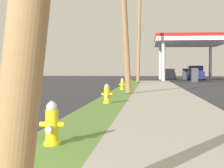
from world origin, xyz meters
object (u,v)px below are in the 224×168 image
object	(u,v)px
fire_hydrant_second	(107,95)
truck_navy_at_forecourt	(194,73)
fire_hydrant_nearest	(52,126)
utility_pole_midground	(124,3)
fire_hydrant_fourth	(129,80)
utility_pole_background	(139,35)
fire_hydrant_third	(122,85)
car_black_by_near_pump	(169,74)

from	to	relation	value
fire_hydrant_second	truck_navy_at_forecourt	xyz separation A→B (m)	(7.92, 36.66, 0.47)
fire_hydrant_nearest	utility_pole_midground	distance (m)	14.23
fire_hydrant_second	fire_hydrant_fourth	size ratio (longest dim) A/B	1.00
utility_pole_midground	truck_navy_at_forecourt	world-z (taller)	utility_pole_midground
utility_pole_background	truck_navy_at_forecourt	size ratio (longest dim) A/B	1.76
fire_hydrant_fourth	truck_navy_at_forecourt	bearing A→B (deg)	66.28
fire_hydrant_nearest	fire_hydrant_third	world-z (taller)	same
fire_hydrant_second	fire_hydrant_fourth	xyz separation A→B (m)	(-0.14, 18.31, 0.00)
car_black_by_near_pump	truck_navy_at_forecourt	distance (m)	5.03
fire_hydrant_third	truck_navy_at_forecourt	distance (m)	28.75
fire_hydrant_nearest	fire_hydrant_second	distance (m)	7.53
fire_hydrant_third	utility_pole_midground	distance (m)	5.57
utility_pole_midground	fire_hydrant_nearest	bearing A→B (deg)	-91.11
fire_hydrant_second	fire_hydrant_third	distance (m)	9.05
utility_pole_midground	truck_navy_at_forecourt	xyz separation A→B (m)	(7.70, 30.73, -4.14)
fire_hydrant_second	car_black_by_near_pump	size ratio (longest dim) A/B	0.16
fire_hydrant_second	truck_navy_at_forecourt	size ratio (longest dim) A/B	0.14
fire_hydrant_fourth	car_black_by_near_pump	distance (m)	22.75
fire_hydrant_second	fire_hydrant_fourth	bearing A→B (deg)	90.44
fire_hydrant_third	fire_hydrant_fourth	xyz separation A→B (m)	(-0.06, 9.26, 0.00)
fire_hydrant_second	utility_pole_background	world-z (taller)	utility_pole_background
fire_hydrant_nearest	fire_hydrant_fourth	world-z (taller)	same
fire_hydrant_second	fire_hydrant_third	bearing A→B (deg)	90.52
fire_hydrant_second	truck_navy_at_forecourt	world-z (taller)	truck_navy_at_forecourt
fire_hydrant_nearest	fire_hydrant_second	xyz separation A→B (m)	(0.04, 7.53, 0.00)
fire_hydrant_third	car_black_by_near_pump	world-z (taller)	car_black_by_near_pump
fire_hydrant_nearest	fire_hydrant_second	world-z (taller)	same
fire_hydrant_third	truck_navy_at_forecourt	world-z (taller)	truck_navy_at_forecourt
fire_hydrant_third	fire_hydrant_nearest	bearing A→B (deg)	-89.85
utility_pole_background	truck_navy_at_forecourt	distance (m)	16.29
utility_pole_background	truck_navy_at_forecourt	xyz separation A→B (m)	(7.33, 13.97, -4.07)
fire_hydrant_fourth	fire_hydrant_third	bearing A→B (deg)	-89.64
fire_hydrant_second	utility_pole_background	xyz separation A→B (m)	(0.60, 22.69, 4.54)
fire_hydrant_second	truck_navy_at_forecourt	bearing A→B (deg)	77.80
utility_pole_midground	fire_hydrant_fourth	bearing A→B (deg)	91.69
fire_hydrant_fourth	utility_pole_background	distance (m)	6.35
car_black_by_near_pump	truck_navy_at_forecourt	size ratio (longest dim) A/B	0.85
utility_pole_background	utility_pole_midground	bearing A→B (deg)	-91.28
fire_hydrant_second	fire_hydrant_nearest	bearing A→B (deg)	-90.28
car_black_by_near_pump	fire_hydrant_fourth	bearing A→B (deg)	-102.32
fire_hydrant_nearest	fire_hydrant_third	bearing A→B (deg)	90.15
fire_hydrant_nearest	fire_hydrant_fourth	bearing A→B (deg)	90.23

